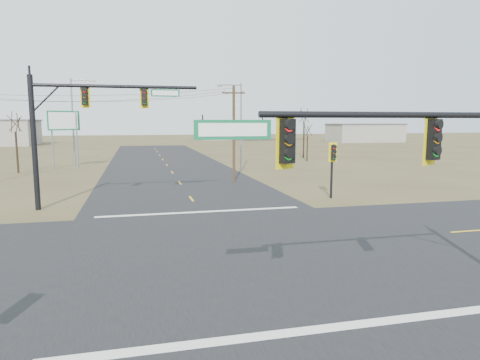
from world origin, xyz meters
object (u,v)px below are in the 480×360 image
mast_arm_near (429,155)px  utility_pole_near (234,132)px  mast_arm_far (82,114)px  bare_tree_c (308,129)px  highway_sign (64,128)px  bare_tree_d (304,115)px  pedestal_signal_ne (333,157)px  streetlight_c (75,117)px  bare_tree_a (15,122)px  streetlight_a (239,123)px

mast_arm_near → utility_pole_near: bearing=64.4°
mast_arm_far → bare_tree_c: bearing=57.7°
mast_arm_far → highway_sign: size_ratio=1.52×
bare_tree_c → bare_tree_d: size_ratio=0.71×
highway_sign → bare_tree_c: 30.30m
pedestal_signal_ne → bare_tree_c: bare_tree_c is taller
pedestal_signal_ne → streetlight_c: streetlight_c is taller
highway_sign → bare_tree_c: highway_sign is taller
bare_tree_a → bare_tree_d: 37.69m
streetlight_a → bare_tree_d: streetlight_a is taller
bare_tree_d → utility_pole_near: bearing=-124.6°
mast_arm_near → streetlight_a: 34.59m
streetlight_c → bare_tree_c: size_ratio=1.90×
pedestal_signal_ne → utility_pole_near: 10.64m
bare_tree_d → bare_tree_a: bearing=-163.4°
mast_arm_near → mast_arm_far: bearing=96.5°
mast_arm_far → bare_tree_c: size_ratio=1.81×
bare_tree_d → streetlight_a: bearing=-131.5°
pedestal_signal_ne → bare_tree_a: bearing=164.1°
utility_pole_near → highway_sign: (-16.05, 15.08, 0.19)m
pedestal_signal_ne → utility_pole_near: (-4.88, 9.34, 1.48)m
mast_arm_near → pedestal_signal_ne: mast_arm_near is taller
mast_arm_near → streetlight_a: bearing=61.0°
bare_tree_a → utility_pole_near: bearing=-30.9°
mast_arm_far → streetlight_a: streetlight_a is taller
bare_tree_a → mast_arm_near: bearing=-63.5°
bare_tree_a → highway_sign: bearing=34.3°
utility_pole_near → highway_sign: size_ratio=1.28×
streetlight_c → bare_tree_c: bearing=1.6°
mast_arm_near → bare_tree_d: size_ratio=1.33×
pedestal_signal_ne → highway_sign: 32.21m
mast_arm_far → utility_pole_near: 14.37m
highway_sign → bare_tree_a: size_ratio=0.97×
pedestal_signal_ne → bare_tree_d: size_ratio=0.51×
highway_sign → mast_arm_far: bearing=-102.6°
highway_sign → bare_tree_d: 32.85m
mast_arm_near → bare_tree_d: (16.70, 49.66, 1.81)m
streetlight_a → highway_sign: bearing=154.0°
pedestal_signal_ne → bare_tree_d: bare_tree_d is taller
streetlight_a → bare_tree_d: (13.48, 15.23, 1.05)m
mast_arm_far → bare_tree_c: mast_arm_far is taller
mast_arm_far → streetlight_c: size_ratio=0.95×
mast_arm_far → pedestal_signal_ne: 16.54m
bare_tree_a → streetlight_c: bearing=51.4°
mast_arm_near → bare_tree_a: size_ratio=1.54×
pedestal_signal_ne → streetlight_a: (-2.56, 17.02, 2.30)m
mast_arm_near → highway_sign: 44.50m
utility_pole_near → bare_tree_a: bearing=149.1°
streetlight_a → bare_tree_a: streetlight_a is taller
streetlight_a → bare_tree_c: streetlight_a is taller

